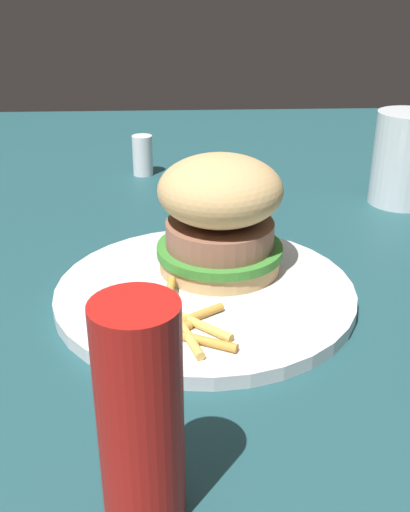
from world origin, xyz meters
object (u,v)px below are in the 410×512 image
fries_pile (180,323)px  drink_glass (404,163)px  sandwich (225,213)px  ketchup_bottle (140,416)px  salt_shaker (143,155)px  plate (205,293)px

fries_pile → drink_glass: (-0.30, 0.27, 0.03)m
fries_pile → drink_glass: 0.41m
sandwich → fries_pile: sandwich is taller
sandwich → ketchup_bottle: 0.28m
drink_glass → salt_shaker: drink_glass is taller
sandwich → salt_shaker: sandwich is taller
sandwich → fries_pile: 0.12m
fries_pile → drink_glass: size_ratio=0.98×
plate → drink_glass: bearing=132.6°
plate → ketchup_bottle: 0.24m
plate → salt_shaker: bearing=-169.0°
sandwich → drink_glass: (-0.19, 0.23, -0.02)m
plate → fries_pile: bearing=-18.6°
ketchup_bottle → sandwich: bearing=166.7°
plate → fries_pile: 0.07m
sandwich → ketchup_bottle: (0.27, -0.06, -0.00)m
fries_pile → ketchup_bottle: ketchup_bottle is taller
sandwich → salt_shaker: bearing=-164.5°
drink_glass → salt_shaker: (-0.13, -0.32, -0.02)m
fries_pile → ketchup_bottle: 0.17m
drink_glass → salt_shaker: size_ratio=2.03×
sandwich → fries_pile: size_ratio=1.06×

